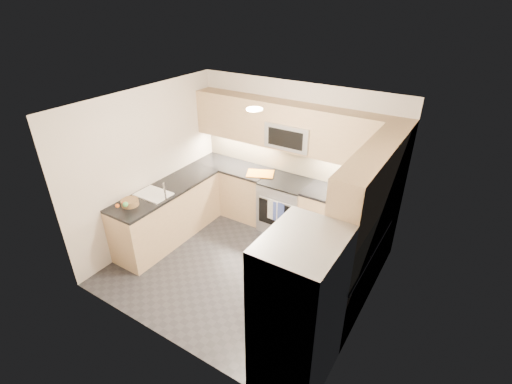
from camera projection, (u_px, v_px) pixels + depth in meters
name	position (u px, v px, depth m)	size (l,w,h in m)	color
floor	(244.00, 267.00, 5.67)	(3.60, 3.20, 0.00)	#26262C
ceiling	(241.00, 106.00, 4.47)	(3.60, 3.20, 0.02)	beige
wall_back	(295.00, 157.00, 6.25)	(3.60, 0.02, 2.50)	beige
wall_front	(157.00, 259.00, 3.88)	(3.60, 0.02, 2.50)	beige
wall_left	(149.00, 167.00, 5.91)	(0.02, 3.20, 2.50)	beige
wall_right	(373.00, 237.00, 4.22)	(0.02, 3.20, 2.50)	beige
base_cab_back_left	(234.00, 189.00, 6.93)	(1.42, 0.60, 0.90)	tan
base_cab_back_right	(345.00, 224.00, 5.90)	(1.42, 0.60, 0.90)	tan
base_cab_right	(344.00, 274.00, 4.86)	(0.60, 1.70, 0.90)	tan
base_cab_peninsula	(169.00, 214.00, 6.15)	(0.60, 2.00, 0.90)	tan
countertop_back_left	(233.00, 166.00, 6.70)	(1.42, 0.63, 0.04)	black
countertop_back_right	(349.00, 198.00, 5.68)	(1.42, 0.63, 0.04)	black
countertop_right	(349.00, 245.00, 4.63)	(0.63, 1.70, 0.04)	black
countertop_peninsula	(165.00, 189.00, 5.93)	(0.63, 2.00, 0.04)	black
upper_cab_back	(292.00, 127.00, 5.85)	(3.60, 0.35, 0.75)	tan
upper_cab_right	(373.00, 179.00, 4.23)	(0.35, 1.95, 0.75)	tan
backsplash_back	(295.00, 160.00, 6.28)	(3.60, 0.01, 0.51)	#BFAE8A
backsplash_right	(383.00, 223.00, 4.59)	(0.01, 2.30, 0.51)	#BFAE8A
gas_range	(285.00, 206.00, 6.39)	(0.76, 0.65, 0.91)	#A4A6AC
range_cooktop	(286.00, 182.00, 6.17)	(0.76, 0.65, 0.03)	black
oven_door_glass	(275.00, 214.00, 6.15)	(0.62, 0.02, 0.45)	black
oven_handle	(275.00, 201.00, 6.01)	(0.02, 0.02, 0.60)	#B2B5BA
microwave	(291.00, 135.00, 5.89)	(0.76, 0.40, 0.40)	#AAADB3
microwave_door	(285.00, 139.00, 5.74)	(0.60, 0.01, 0.28)	black
refrigerator	(299.00, 312.00, 3.70)	(0.70, 0.90, 1.80)	#A6A9AE
fridge_handle_left	(258.00, 305.00, 3.72)	(0.02, 0.02, 1.20)	#B2B5BA
fridge_handle_right	(275.00, 284.00, 3.99)	(0.02, 0.02, 1.20)	#B2B5BA
sink_basin	(154.00, 198.00, 5.76)	(0.52, 0.38, 0.16)	white
faucet	(165.00, 191.00, 5.54)	(0.03, 0.03, 0.28)	silver
utensil_bowl	(359.00, 198.00, 5.46)	(0.32, 0.32, 0.18)	#4EB758
cutting_board	(260.00, 174.00, 6.38)	(0.46, 0.32, 0.01)	orange
fruit_basket	(130.00, 202.00, 5.44)	(0.25, 0.25, 0.09)	olive
fruit_apple	(124.00, 203.00, 5.27)	(0.07, 0.07, 0.07)	red
fruit_pear	(125.00, 204.00, 5.25)	(0.08, 0.08, 0.08)	#4EB659
dish_towel_check	(273.00, 210.00, 6.09)	(0.19, 0.02, 0.37)	white
dish_towel_blue	(278.00, 212.00, 6.03)	(0.18, 0.02, 0.35)	#314087
fruit_orange	(117.00, 206.00, 5.22)	(0.06, 0.06, 0.06)	orange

